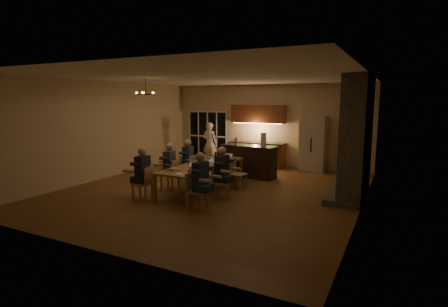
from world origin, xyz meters
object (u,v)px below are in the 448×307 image
Objects in this scene: chair_left_far at (189,169)px; person_left_far at (188,161)px; laptop_a at (175,165)px; can_silver at (190,167)px; laptop_e at (213,155)px; redcup_far at (230,156)px; laptop_c at (194,160)px; laptop_f at (227,156)px; person_right_mid at (222,172)px; plate_left at (174,169)px; bar_island at (249,161)px; chair_right_near at (198,191)px; person_right_near at (201,181)px; bar_bottle at (236,141)px; dining_table at (203,177)px; chair_right_mid at (221,182)px; chair_right_far at (238,174)px; redcup_mid at (198,159)px; mug_mid at (213,160)px; chair_left_near at (142,183)px; chandelier at (146,94)px; laptop_d at (212,161)px; plate_far at (226,161)px; mug_front at (194,165)px; person_left_mid at (170,167)px; chair_left_mid at (170,175)px; standing_person at (210,143)px; redcup_near at (189,172)px; can_cola at (221,155)px; person_left_near at (143,173)px; laptop_b at (193,166)px; refrigerator at (313,144)px; plate_near at (203,169)px.

person_left_far is (-0.03, -0.01, 0.24)m from chair_left_far.
laptop_a is 2.67× the size of can_silver.
redcup_far is at bearing -133.32° from laptop_e.
laptop_f is at bearing -123.58° from laptop_c.
plate_left is (-1.23, -0.43, 0.07)m from person_right_mid.
bar_island is 2.14× the size of chair_right_near.
bar_bottle is (-0.89, 3.85, 0.51)m from person_right_near.
laptop_e is (-0.24, 1.09, 0.49)m from dining_table.
chair_right_far is (-0.04, 1.16, 0.00)m from chair_right_mid.
plate_left is at bearing -88.01° from redcup_mid.
bar_bottle reaches higher than mug_mid.
chandelier reaches higher than chair_left_near.
chandelier is 1.71× the size of laptop_c.
chair_left_near is at bearing 80.39° from chair_right_near.
laptop_d reaches higher than dining_table.
plate_far is (-0.13, -1.48, 0.22)m from bar_island.
can_silver is (0.01, -0.24, 0.01)m from mug_front.
person_left_mid is 2.52× the size of chandelier.
laptop_d and laptop_f have the same top height.
chair_left_mid reaches higher than plate_far.
person_right_near is (1.76, -0.00, 0.24)m from chair_left_near.
bar_island is 7.01× the size of plate_left.
person_left_far is at bearing 106.32° from standing_person.
laptop_e is 1.00× the size of laptop_f.
laptop_c is 2.67× the size of redcup_near.
chair_right_far is 1.58m from can_silver.
chair_left_mid is at bearing -142.93° from laptop_f.
person_right_mid is 2.18m from can_cola.
laptop_f is 0.91m from redcup_mid.
dining_table is 0.57m from laptop_d.
redcup_mid reaches higher than mug_front.
dining_table is at bearing 30.98° from person_right_near.
laptop_d is at bearing -96.75° from plate_far.
person_left_near is 4.31× the size of laptop_b.
mug_front is (-2.20, -4.69, -0.20)m from refrigerator.
redcup_mid is at bearing -170.21° from mug_mid.
chair_left_mid is 8.90× the size of mug_front.
person_left_mid is 5.13× the size of plate_near.
chair_right_far is (-1.36, -3.63, -0.55)m from refrigerator.
laptop_d reaches higher than chair_right_far.
chair_left_mid is 1.05m from person_left_far.
chair_right_mid is 0.64× the size of person_right_near.
laptop_b is at bearing -76.52° from dining_table.
person_right_mid is at bearing -68.32° from plate_far.
refrigerator is at bearing 146.79° from person_left_near.
laptop_e is at bearing -64.70° from laptop_a.
laptop_b is (2.04, -4.54, 0.01)m from standing_person.
person_right_near is (-1.32, -5.82, -0.31)m from refrigerator.
chandelier is at bearing -160.73° from laptop_d.
redcup_mid is at bearing 34.67° from person_right_near.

